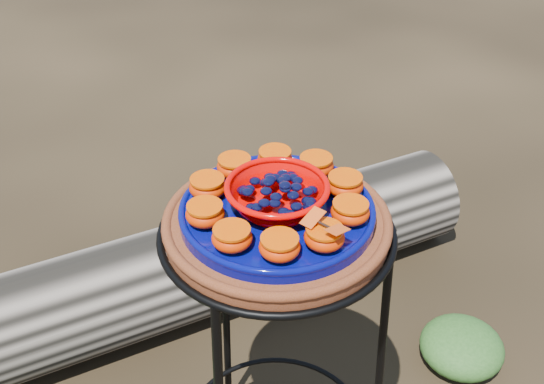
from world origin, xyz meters
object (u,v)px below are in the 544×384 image
terracotta_saucer (277,225)px  cobalt_plate (277,213)px  plant_stand (276,370)px  red_bowl (277,197)px  driftwood_log (218,261)px

terracotta_saucer → cobalt_plate: bearing=0.0°
plant_stand → red_bowl: 0.42m
terracotta_saucer → red_bowl: red_bowl is taller
plant_stand → driftwood_log: bearing=74.0°
plant_stand → cobalt_plate: cobalt_plate is taller
plant_stand → driftwood_log: 0.63m
plant_stand → terracotta_saucer: 0.37m
red_bowl → driftwood_log: 0.87m
terracotta_saucer → driftwood_log: terracotta_saucer is taller
cobalt_plate → terracotta_saucer: bearing=0.0°
cobalt_plate → red_bowl: 0.03m
terracotta_saucer → red_bowl: (0.00, 0.00, 0.06)m
terracotta_saucer → driftwood_log: 0.82m
terracotta_saucer → driftwood_log: size_ratio=0.25×
plant_stand → cobalt_plate: bearing=0.0°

